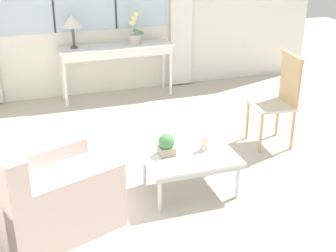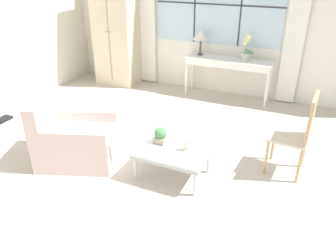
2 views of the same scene
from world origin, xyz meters
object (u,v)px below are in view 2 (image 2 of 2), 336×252
(table_lamp, at_px, (201,35))
(coffee_table, at_px, (173,153))
(armoire, at_px, (116,27))
(console_table, at_px, (229,63))
(potted_plant_small, at_px, (160,135))
(armchair_upholstered, at_px, (76,140))
(potted_orchid, at_px, (246,50))
(side_chair_wooden, at_px, (299,131))
(pillar_candle, at_px, (187,145))

(table_lamp, relative_size, coffee_table, 0.54)
(armoire, distance_m, table_lamp, 1.76)
(coffee_table, bearing_deg, console_table, 91.49)
(armoire, relative_size, potted_plant_small, 11.12)
(console_table, xyz_separation_m, coffee_table, (0.07, -2.77, -0.34))
(table_lamp, relative_size, armchair_upholstered, 0.40)
(armoire, xyz_separation_m, potted_plant_small, (2.20, -2.61, -0.68))
(potted_orchid, height_order, armchair_upholstered, potted_orchid)
(armchair_upholstered, height_order, side_chair_wooden, side_chair_wooden)
(table_lamp, xyz_separation_m, potted_orchid, (0.86, -0.01, -0.18))
(pillar_candle, bearing_deg, armchair_upholstered, -171.97)
(table_lamp, distance_m, side_chair_wooden, 2.96)
(armoire, bearing_deg, coffee_table, -48.41)
(potted_orchid, bearing_deg, console_table, -173.50)
(side_chair_wooden, xyz_separation_m, pillar_candle, (-1.17, -0.62, -0.15))
(potted_orchid, relative_size, potted_plant_small, 2.29)
(side_chair_wooden, bearing_deg, console_table, 123.70)
(coffee_table, xyz_separation_m, pillar_candle, (0.16, 0.06, 0.11))
(coffee_table, bearing_deg, armchair_upholstered, -173.44)
(table_lamp, bearing_deg, console_table, -4.59)
(armoire, xyz_separation_m, console_table, (2.33, 0.06, -0.48))
(potted_orchid, bearing_deg, coffee_table, -94.46)
(coffee_table, bearing_deg, table_lamp, 102.88)
(armoire, bearing_deg, armchair_upholstered, -69.03)
(table_lamp, bearing_deg, side_chair_wooden, -47.40)
(coffee_table, bearing_deg, potted_plant_small, 154.93)
(potted_plant_small, bearing_deg, armchair_upholstered, -167.50)
(console_table, xyz_separation_m, potted_plant_small, (-0.13, -2.67, -0.20))
(table_lamp, bearing_deg, armoire, -176.48)
(console_table, distance_m, coffee_table, 2.79)
(side_chair_wooden, distance_m, pillar_candle, 1.33)
(pillar_candle, bearing_deg, armoire, 134.02)
(armchair_upholstered, relative_size, coffee_table, 1.37)
(table_lamp, xyz_separation_m, armchair_upholstered, (-0.66, -2.96, -0.84))
(armoire, height_order, side_chair_wooden, armoire)
(table_lamp, xyz_separation_m, side_chair_wooden, (1.97, -2.14, -0.54))
(potted_plant_small, bearing_deg, potted_orchid, 81.16)
(side_chair_wooden, relative_size, pillar_candle, 6.81)
(console_table, bearing_deg, potted_orchid, 6.50)
(armoire, height_order, potted_plant_small, armoire)
(console_table, bearing_deg, potted_plant_small, -92.79)
(side_chair_wooden, relative_size, potted_plant_small, 5.06)
(coffee_table, distance_m, pillar_candle, 0.20)
(armchair_upholstered, xyz_separation_m, potted_plant_small, (1.11, 0.24, 0.19))
(armoire, relative_size, side_chair_wooden, 2.20)
(armoire, bearing_deg, side_chair_wooden, -28.61)
(table_lamp, height_order, potted_plant_small, table_lamp)
(console_table, bearing_deg, armoire, -178.47)
(console_table, distance_m, armchair_upholstered, 3.19)
(armoire, distance_m, pillar_candle, 3.75)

